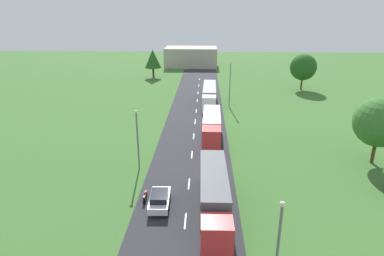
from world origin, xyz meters
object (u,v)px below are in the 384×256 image
object	(u,v)px
truck_third	(209,95)
lamppost_second	(137,137)
tree_birch	(380,122)
truck_second	(212,126)
tree_maple	(303,67)
lamppost_third	(230,82)
distant_building	(191,57)
tree_oak	(153,59)
motorcycle_courier	(145,196)
car_second	(159,199)
lamppost_lead	(278,246)
truck_lead	(214,194)

from	to	relation	value
truck_third	lamppost_second	distance (m)	29.47
truck_third	tree_birch	size ratio (longest dim) A/B	1.77
truck_second	tree_birch	bearing A→B (deg)	-18.49
truck_second	tree_maple	bearing A→B (deg)	56.80
truck_third	lamppost_second	world-z (taller)	lamppost_second
truck_second	lamppost_third	bearing A→B (deg)	78.13
lamppost_third	distant_building	size ratio (longest dim) A/B	0.52
distant_building	tree_birch	bearing A→B (deg)	-70.62
tree_oak	tree_maple	xyz separation A→B (m)	(37.24, -12.77, 0.08)
truck_third	motorcycle_courier	world-z (taller)	truck_third
car_second	tree_birch	distance (m)	27.74
truck_second	lamppost_third	world-z (taller)	lamppost_third
tree_oak	distant_building	xyz separation A→B (m)	(9.61, 20.42, -2.13)
lamppost_lead	tree_maple	bearing A→B (deg)	73.49
truck_second	car_second	xyz separation A→B (m)	(-5.23, -17.54, -1.29)
motorcycle_courier	lamppost_lead	bearing A→B (deg)	-46.95
truck_lead	tree_maple	xyz separation A→B (m)	(21.84, 51.78, 3.11)
truck_second	truck_lead	bearing A→B (deg)	-90.17
truck_lead	car_second	xyz separation A→B (m)	(-5.18, 0.94, -1.33)
truck_lead	truck_third	world-z (taller)	truck_lead
lamppost_third	tree_birch	distance (m)	29.23
motorcycle_courier	lamppost_third	distance (m)	36.02
truck_second	motorcycle_courier	size ratio (longest dim) A/B	6.32
tree_birch	lamppost_second	bearing A→B (deg)	-174.36
motorcycle_courier	lamppost_lead	world-z (taller)	lamppost_lead
tree_birch	truck_second	bearing A→B (deg)	161.51
tree_oak	car_second	bearing A→B (deg)	-80.88
tree_birch	tree_maple	distance (m)	39.99
truck_second	motorcycle_courier	distance (m)	17.89
truck_lead	lamppost_lead	xyz separation A→B (m)	(3.75, -9.25, 1.93)
lamppost_lead	lamppost_second	xyz separation A→B (m)	(-12.47, 18.26, 0.00)
lamppost_second	distant_building	xyz separation A→B (m)	(2.93, 75.96, -1.04)
motorcycle_courier	tree_maple	size ratio (longest dim) A/B	0.23
truck_lead	truck_second	size ratio (longest dim) A/B	1.05
lamppost_third	tree_oak	bearing A→B (deg)	124.05
truck_second	tree_oak	bearing A→B (deg)	108.54
truck_lead	tree_birch	bearing A→B (deg)	30.69
truck_third	truck_lead	bearing A→B (deg)	-89.85
lamppost_lead	lamppost_second	world-z (taller)	lamppost_second
truck_third	motorcycle_courier	bearing A→B (deg)	-100.79
motorcycle_courier	tree_birch	bearing A→B (deg)	20.16
truck_third	tree_maple	xyz separation A→B (m)	(21.94, 14.66, 3.15)
truck_lead	truck_third	bearing A→B (deg)	90.15
truck_lead	motorcycle_courier	xyz separation A→B (m)	(-6.78, 2.03, -1.65)
truck_lead	lamppost_second	distance (m)	12.68
lamppost_lead	truck_third	bearing A→B (deg)	94.75
truck_third	distant_building	size ratio (longest dim) A/B	0.87
car_second	lamppost_second	world-z (taller)	lamppost_second
lamppost_lead	tree_oak	bearing A→B (deg)	104.54
truck_third	tree_oak	distance (m)	31.56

